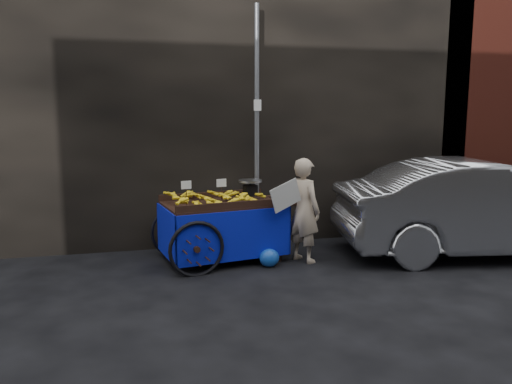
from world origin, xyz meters
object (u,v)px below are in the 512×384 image
object	(u,v)px
banana_cart	(219,209)
vendor	(304,210)
plastic_bag	(269,258)
parked_car	(485,208)

from	to	relation	value
banana_cart	vendor	size ratio (longest dim) A/B	1.60
vendor	plastic_bag	distance (m)	0.91
plastic_bag	parked_car	size ratio (longest dim) A/B	0.06
banana_cart	parked_car	size ratio (longest dim) A/B	0.55
vendor	parked_car	size ratio (longest dim) A/B	0.34
banana_cart	vendor	bearing A→B (deg)	-25.81
banana_cart	plastic_bag	world-z (taller)	banana_cart
vendor	parked_car	bearing A→B (deg)	-126.26
banana_cart	plastic_bag	xyz separation A→B (m)	(0.66, -0.53, -0.68)
vendor	parked_car	distance (m)	2.96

